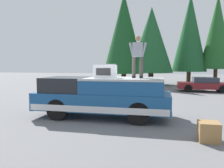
{
  "coord_description": "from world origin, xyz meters",
  "views": [
    {
      "loc": [
        -8.87,
        -2.19,
        2.18
      ],
      "look_at": [
        0.37,
        -0.12,
        1.35
      ],
      "focal_mm": 35.31,
      "sensor_mm": 36.0,
      "label": 1
    }
  ],
  "objects_px": {
    "parked_car_maroon": "(204,84)",
    "wooden_crate": "(209,132)",
    "pickup_truck": "(102,96)",
    "person_on_truck_bed": "(138,55)",
    "compressor_unit": "(105,71)"
  },
  "relations": [
    {
      "from": "parked_car_maroon",
      "to": "wooden_crate",
      "type": "distance_m",
      "value": 12.59
    },
    {
      "from": "pickup_truck",
      "to": "parked_car_maroon",
      "type": "bearing_deg",
      "value": -29.36
    },
    {
      "from": "pickup_truck",
      "to": "person_on_truck_bed",
      "type": "relative_size",
      "value": 3.28
    },
    {
      "from": "compressor_unit",
      "to": "parked_car_maroon",
      "type": "height_order",
      "value": "compressor_unit"
    },
    {
      "from": "parked_car_maroon",
      "to": "wooden_crate",
      "type": "xyz_separation_m",
      "value": [
        -12.42,
        2.06,
        -0.3
      ]
    },
    {
      "from": "person_on_truck_bed",
      "to": "wooden_crate",
      "type": "bearing_deg",
      "value": -135.62
    },
    {
      "from": "wooden_crate",
      "to": "person_on_truck_bed",
      "type": "bearing_deg",
      "value": 44.38
    },
    {
      "from": "parked_car_maroon",
      "to": "wooden_crate",
      "type": "relative_size",
      "value": 7.32
    },
    {
      "from": "person_on_truck_bed",
      "to": "pickup_truck",
      "type": "bearing_deg",
      "value": 97.61
    },
    {
      "from": "person_on_truck_bed",
      "to": "parked_car_maroon",
      "type": "relative_size",
      "value": 0.41
    },
    {
      "from": "person_on_truck_bed",
      "to": "parked_car_maroon",
      "type": "xyz_separation_m",
      "value": [
        10.08,
        -4.35,
        -1.97
      ]
    },
    {
      "from": "compressor_unit",
      "to": "person_on_truck_bed",
      "type": "bearing_deg",
      "value": -76.5
    },
    {
      "from": "wooden_crate",
      "to": "pickup_truck",
      "type": "bearing_deg",
      "value": 59.91
    },
    {
      "from": "pickup_truck",
      "to": "parked_car_maroon",
      "type": "height_order",
      "value": "pickup_truck"
    },
    {
      "from": "pickup_truck",
      "to": "compressor_unit",
      "type": "relative_size",
      "value": 6.6
    }
  ]
}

